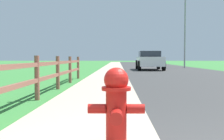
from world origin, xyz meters
The scene contains 8 objects.
ground_plane centered at (0.00, 25.00, 0.00)m, with size 120.00×120.00×0.00m, color #357936.
road_asphalt centered at (3.50, 27.00, 0.00)m, with size 7.00×66.00×0.01m, color #353535.
curb_concrete centered at (-3.00, 27.00, 0.00)m, with size 6.00×66.00×0.01m, color tan.
grass_verge centered at (-4.50, 27.00, 0.01)m, with size 5.00×66.00×0.00m, color #357936.
fire_hydrant centered at (-0.50, 0.99, 0.44)m, with size 0.59×0.50×0.85m.
rail_fence centered at (-2.28, 5.15, 0.58)m, with size 0.11×10.48×1.00m.
parked_suv_white centered at (2.01, 19.48, 0.76)m, with size 2.03×4.55×1.47m.
street_lamp centered at (5.81, 23.40, 4.12)m, with size 1.17×0.20×7.02m.
Camera 1 is at (-0.49, -1.81, 0.95)m, focal length 43.39 mm.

